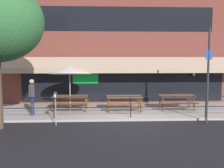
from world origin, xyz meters
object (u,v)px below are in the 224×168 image
(picnic_table_right, at_px, (177,98))
(street_sign_pole, at_px, (208,75))
(patio_umbrella_left, at_px, (70,70))
(pedestrian_walking, at_px, (32,95))
(picnic_table_centre, at_px, (124,99))
(parking_meter_near, at_px, (55,98))
(picnic_table_left, at_px, (70,99))

(picnic_table_right, height_order, street_sign_pole, street_sign_pole)
(patio_umbrella_left, xyz_separation_m, pedestrian_walking, (-1.65, -0.93, -1.12))
(picnic_table_right, bearing_deg, street_sign_pole, -76.30)
(picnic_table_centre, height_order, pedestrian_walking, pedestrian_walking)
(patio_umbrella_left, height_order, parking_meter_near, patio_umbrella_left)
(parking_meter_near, bearing_deg, picnic_table_right, 23.08)
(pedestrian_walking, relative_size, street_sign_pole, 0.42)
(parking_meter_near, xyz_separation_m, street_sign_pole, (6.39, 0.11, 0.94))
(picnic_table_left, height_order, pedestrian_walking, pedestrian_walking)
(parking_meter_near, bearing_deg, pedestrian_walking, 131.81)
(picnic_table_centre, distance_m, parking_meter_near, 3.88)
(picnic_table_left, height_order, picnic_table_right, same)
(picnic_table_left, xyz_separation_m, picnic_table_right, (5.52, -0.01, 0.00))
(pedestrian_walking, distance_m, street_sign_pole, 7.94)
(picnic_table_left, bearing_deg, picnic_table_centre, -2.85)
(picnic_table_left, xyz_separation_m, parking_meter_near, (-0.29, -2.49, 0.44))
(picnic_table_left, xyz_separation_m, patio_umbrella_left, (-0.00, -0.03, 1.47))
(picnic_table_left, relative_size, street_sign_pole, 0.44)
(pedestrian_walking, bearing_deg, parking_meter_near, -48.19)
(patio_umbrella_left, bearing_deg, parking_meter_near, -96.85)
(picnic_table_right, height_order, pedestrian_walking, pedestrian_walking)
(picnic_table_centre, distance_m, street_sign_pole, 4.25)
(picnic_table_right, bearing_deg, pedestrian_walking, -172.39)
(picnic_table_centre, distance_m, patio_umbrella_left, 3.13)
(picnic_table_left, relative_size, patio_umbrella_left, 0.75)
(street_sign_pole, bearing_deg, picnic_table_centre, 146.18)
(picnic_table_right, bearing_deg, picnic_table_centre, -177.33)
(picnic_table_left, distance_m, pedestrian_walking, 1.95)
(picnic_table_centre, bearing_deg, picnic_table_left, 177.15)
(picnic_table_centre, height_order, parking_meter_near, parking_meter_near)
(picnic_table_left, height_order, parking_meter_near, parking_meter_near)
(picnic_table_centre, relative_size, picnic_table_right, 1.00)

